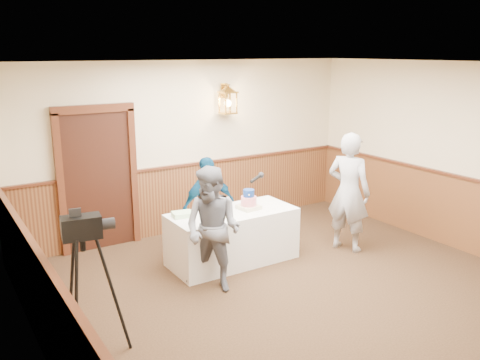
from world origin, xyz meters
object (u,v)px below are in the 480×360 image
object	(u,v)px
sheet_cake_green	(183,214)
assistant_p	(209,206)
tiered_cake	(249,201)
sheet_cake_yellow	(217,216)
display_table	(232,237)
interviewer	(213,229)
baker	(349,192)
tv_camera_rig	(87,296)

from	to	relation	value
sheet_cake_green	assistant_p	xyz separation A→B (m)	(0.55, 0.27, -0.05)
tiered_cake	sheet_cake_yellow	world-z (taller)	tiered_cake
display_table	assistant_p	distance (m)	0.59
tiered_cake	interviewer	xyz separation A→B (m)	(-0.91, -0.58, -0.07)
display_table	tiered_cake	world-z (taller)	tiered_cake
tiered_cake	sheet_cake_yellow	bearing A→B (deg)	-170.35
tiered_cake	baker	distance (m)	1.53
tiered_cake	baker	size ratio (longest dim) A/B	0.17
baker	tv_camera_rig	bearing A→B (deg)	77.51
baker	sheet_cake_green	bearing A→B (deg)	51.09
sheet_cake_yellow	interviewer	bearing A→B (deg)	-124.58
tiered_cake	baker	world-z (taller)	baker
tiered_cake	tv_camera_rig	xyz separation A→B (m)	(-2.67, -1.24, -0.20)
tv_camera_rig	tiered_cake	bearing A→B (deg)	33.52
sheet_cake_yellow	baker	bearing A→B (deg)	-11.19
display_table	sheet_cake_green	size ratio (longest dim) A/B	6.69
display_table	baker	bearing A→B (deg)	-17.00
tv_camera_rig	interviewer	bearing A→B (deg)	29.27
display_table	interviewer	world-z (taller)	interviewer
interviewer	assistant_p	size ratio (longest dim) A/B	1.08
sheet_cake_green	baker	bearing A→B (deg)	-16.19
assistant_p	display_table	bearing A→B (deg)	105.38
sheet_cake_green	baker	xyz separation A→B (m)	(2.40, -0.70, 0.12)
sheet_cake_yellow	assistant_p	distance (m)	0.60
display_table	baker	distance (m)	1.86
display_table	sheet_cake_yellow	bearing A→B (deg)	-159.37
display_table	tiered_cake	bearing A→B (deg)	-4.95
interviewer	baker	bearing A→B (deg)	60.73
interviewer	assistant_p	bearing A→B (deg)	122.54
tiered_cake	tv_camera_rig	distance (m)	2.95
sheet_cake_yellow	tv_camera_rig	xyz separation A→B (m)	(-2.09, -1.15, -0.12)
sheet_cake_yellow	sheet_cake_green	xyz separation A→B (m)	(-0.37, 0.29, 0.00)
assistant_p	tv_camera_rig	xyz separation A→B (m)	(-2.28, -1.71, -0.08)
interviewer	assistant_p	world-z (taller)	interviewer
tiered_cake	tv_camera_rig	world-z (taller)	tv_camera_rig
tv_camera_rig	sheet_cake_yellow	bearing A→B (deg)	37.26
baker	tv_camera_rig	distance (m)	4.19
tiered_cake	baker	bearing A→B (deg)	-19.02
display_table	interviewer	size ratio (longest dim) A/B	1.14
sheet_cake_green	baker	world-z (taller)	baker
sheet_cake_yellow	baker	xyz separation A→B (m)	(2.03, -0.40, 0.12)
display_table	interviewer	bearing A→B (deg)	-137.34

